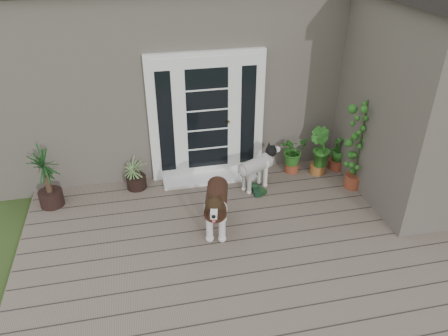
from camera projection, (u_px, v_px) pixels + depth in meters
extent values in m
cube|color=#6B5B4C|center=(253.00, 258.00, 5.82)|extent=(6.20, 4.60, 0.12)
cube|color=#665E54|center=(198.00, 59.00, 8.65)|extent=(7.40, 4.00, 3.10)
cube|color=#665E54|center=(422.00, 106.00, 6.53)|extent=(1.60, 2.40, 3.10)
cube|color=white|center=(207.00, 117.00, 7.06)|extent=(1.90, 0.14, 2.15)
cube|color=white|center=(210.00, 178.00, 7.43)|extent=(1.60, 0.40, 0.05)
imported|color=#1F611B|center=(293.00, 156.00, 7.52)|extent=(0.61, 0.61, 0.60)
imported|color=#275618|center=(319.00, 157.00, 7.47)|extent=(0.57, 0.57, 0.62)
imported|color=#164D19|center=(338.00, 156.00, 7.65)|extent=(0.44, 0.44, 0.49)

